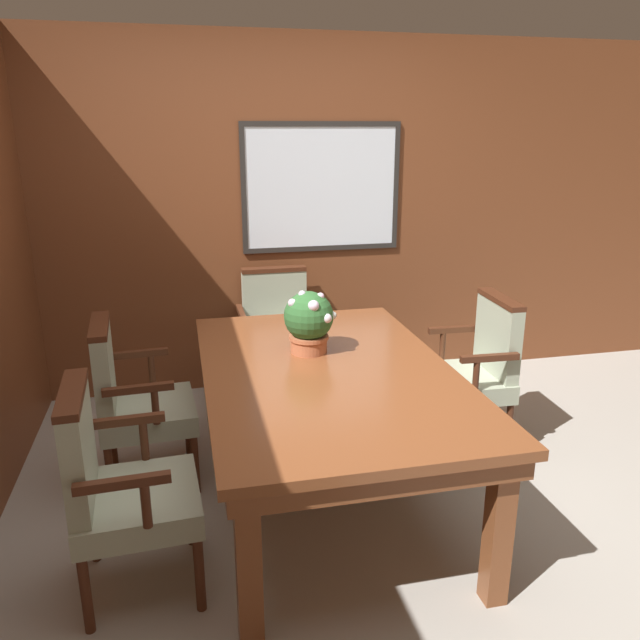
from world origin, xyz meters
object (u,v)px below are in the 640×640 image
object	(u,v)px
chair_left_near	(117,483)
potted_plant	(309,321)
chair_left_far	(133,397)
dining_table	(327,385)
chair_head_far	(278,330)
chair_right_far	(475,366)

from	to	relation	value
chair_left_near	potted_plant	distance (m)	1.22
chair_left_near	chair_left_far	size ratio (longest dim) A/B	1.00
chair_left_far	potted_plant	size ratio (longest dim) A/B	2.74
dining_table	chair_head_far	distance (m)	1.36
dining_table	chair_right_far	xyz separation A→B (m)	(1.00, 0.41, -0.14)
dining_table	chair_right_far	world-z (taller)	chair_right_far
chair_head_far	chair_left_near	xyz separation A→B (m)	(-0.93, -1.80, 0.00)
chair_head_far	chair_left_near	distance (m)	2.03
dining_table	potted_plant	distance (m)	0.36
chair_left_far	potted_plant	world-z (taller)	potted_plant
chair_right_far	chair_left_near	world-z (taller)	same
chair_right_far	chair_head_far	bearing A→B (deg)	-129.92
dining_table	chair_left_far	xyz separation A→B (m)	(-0.95, 0.40, -0.14)
chair_left_far	chair_left_near	bearing A→B (deg)	175.71
chair_head_far	dining_table	bearing A→B (deg)	-89.24
dining_table	chair_head_far	xyz separation A→B (m)	(-0.03, 1.35, -0.14)
chair_left_near	potted_plant	size ratio (longest dim) A/B	2.74
chair_head_far	potted_plant	xyz separation A→B (m)	(-0.01, -1.11, 0.40)
chair_left_far	chair_head_far	bearing A→B (deg)	-47.57
chair_left_near	chair_right_far	bearing A→B (deg)	-69.37
chair_right_far	chair_left_far	world-z (taller)	same
dining_table	chair_left_near	xyz separation A→B (m)	(-0.96, -0.45, -0.14)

